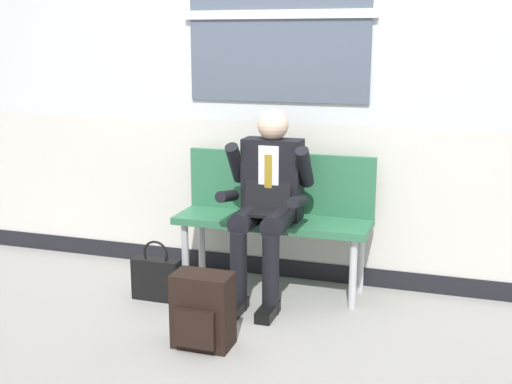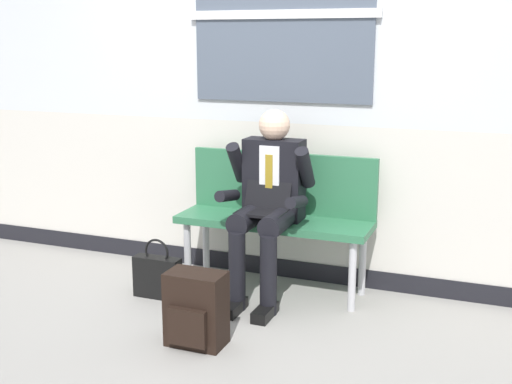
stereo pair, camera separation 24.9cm
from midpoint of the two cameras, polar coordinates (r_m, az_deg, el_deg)
name	(u,v)px [view 1 (the left image)]	position (r m, az deg, el deg)	size (l,w,h in m)	color
ground_plane	(237,312)	(4.37, -3.33, -10.27)	(18.00, 18.00, 0.00)	gray
station_wall	(273,93)	(4.77, -0.05, 8.56)	(5.69, 0.16, 2.71)	silver
bench_with_person	(275,208)	(4.61, 0.14, -1.43)	(1.35, 0.42, 0.95)	#2D6B47
person_seated	(267,199)	(4.39, -0.67, -0.62)	(0.57, 0.70, 1.27)	black
backpack	(203,311)	(3.85, -6.51, -10.18)	(0.33, 0.24, 0.44)	black
handbag	(156,278)	(4.58, -10.13, -7.32)	(0.33, 0.10, 0.42)	black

